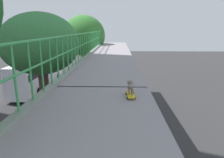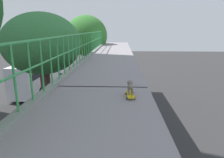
# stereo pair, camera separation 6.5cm
# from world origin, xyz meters

# --- Properties ---
(overpass_deck) EXTENTS (2.63, 38.97, 0.44)m
(overpass_deck) POSITION_xyz_m (1.02, 0.00, 5.27)
(overpass_deck) COLOR gray
(overpass_deck) RESTS_ON bridge_pier
(green_railing) EXTENTS (0.20, 37.03, 1.33)m
(green_railing) POSITION_xyz_m (-0.25, 0.00, 5.81)
(green_railing) COLOR gray
(green_railing) RESTS_ON overpass_deck
(city_bus) EXTENTS (2.50, 11.10, 3.46)m
(city_bus) POSITION_xyz_m (-8.07, 19.45, 1.95)
(city_bus) COLOR white
(city_bus) RESTS_ON ground
(roadside_tree_mid) EXTENTS (3.96, 3.96, 7.85)m
(roadside_tree_mid) POSITION_xyz_m (-2.45, 6.78, 6.19)
(roadside_tree_mid) COLOR #4E3231
(roadside_tree_mid) RESTS_ON ground
(roadside_tree_far) EXTENTS (4.23, 4.23, 8.36)m
(roadside_tree_far) POSITION_xyz_m (-1.94, 17.01, 6.24)
(roadside_tree_far) COLOR brown
(roadside_tree_far) RESTS_ON ground
(toy_skateboard) EXTENTS (0.22, 0.53, 0.08)m
(toy_skateboard) POSITION_xyz_m (1.80, 1.15, 5.55)
(toy_skateboard) COLOR yellow
(toy_skateboard) RESTS_ON overpass_deck
(small_dog) EXTENTS (0.15, 0.36, 0.28)m
(small_dog) POSITION_xyz_m (1.80, 1.21, 5.74)
(small_dog) COLOR slate
(small_dog) RESTS_ON toy_skateboard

